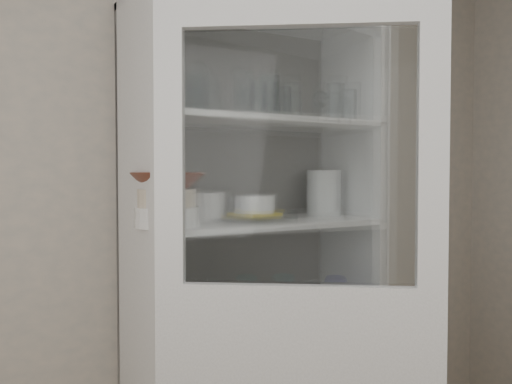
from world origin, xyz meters
TOP-DOWN VIEW (x-y plane):
  - wall_back at (0.00, 1.50)m, footprint 3.60×0.02m
  - pantry_cabinet at (0.20, 1.34)m, footprint 1.00×0.45m
  - cupboard_door at (0.07, 0.79)m, footprint 0.76×0.56m
  - tumbler_0 at (-0.12, 1.12)m, footprint 0.09×0.09m
  - tumbler_1 at (0.06, 1.13)m, footprint 0.10×0.10m
  - tumbler_2 at (0.12, 1.12)m, footprint 0.08×0.08m
  - tumbler_3 at (0.18, 1.14)m, footprint 0.08×0.08m
  - tumbler_4 at (0.20, 1.17)m, footprint 0.09×0.09m
  - tumbler_5 at (0.50, 1.15)m, footprint 0.09×0.09m
  - tumbler_6 at (0.55, 1.12)m, footprint 0.08×0.08m
  - tumbler_7 at (-0.10, 1.29)m, footprint 0.08×0.08m
  - tumbler_8 at (-0.05, 1.27)m, footprint 0.09×0.09m
  - tumbler_9 at (-0.01, 1.25)m, footprint 0.07×0.07m
  - tumbler_10 at (0.32, 1.25)m, footprint 0.08×0.08m
  - tumbler_11 at (0.35, 1.24)m, footprint 0.09×0.09m
  - goblet_0 at (-0.01, 1.38)m, footprint 0.07×0.07m
  - goblet_1 at (0.22, 1.39)m, footprint 0.07×0.07m
  - goblet_2 at (0.24, 1.39)m, footprint 0.07×0.07m
  - goblet_3 at (0.61, 1.39)m, footprint 0.08×0.08m
  - plate_stack_front at (-0.21, 1.19)m, footprint 0.22×0.22m
  - plate_stack_back at (0.00, 1.38)m, footprint 0.21×0.21m
  - cream_bowl at (-0.21, 1.19)m, footprint 0.26×0.26m
  - terracotta_bowl at (-0.21, 1.19)m, footprint 0.24×0.24m
  - glass_platter at (0.19, 1.27)m, footprint 0.42×0.42m
  - yellow_trivet at (0.19, 1.27)m, footprint 0.18×0.18m
  - white_ramekin at (0.19, 1.27)m, footprint 0.19×0.19m
  - grey_bowl_stack at (0.57, 1.31)m, footprint 0.15×0.15m
  - mug_blue at (0.57, 1.20)m, footprint 0.14×0.14m
  - mug_teal at (0.34, 1.31)m, footprint 0.14×0.14m
  - mug_white at (0.31, 1.18)m, footprint 0.10×0.10m
  - teal_jar at (0.15, 1.31)m, footprint 0.10×0.10m
  - measuring_cups at (-0.01, 1.21)m, footprint 0.11×0.11m
  - white_canister at (-0.21, 1.27)m, footprint 0.15×0.15m

SIDE VIEW (x-z plane):
  - cupboard_door at x=0.07m, z-range -0.13..1.87m
  - measuring_cups at x=-0.01m, z-range 0.86..0.90m
  - mug_white at x=0.31m, z-range 0.86..0.94m
  - mug_blue at x=0.57m, z-range 0.86..0.95m
  - mug_teal at x=0.34m, z-range 0.86..0.96m
  - teal_jar at x=0.15m, z-range 0.86..0.98m
  - white_canister at x=-0.21m, z-range 0.86..1.00m
  - pantry_cabinet at x=0.20m, z-range -0.11..1.99m
  - glass_platter at x=0.19m, z-range 1.26..1.28m
  - yellow_trivet at x=0.19m, z-range 1.28..1.29m
  - plate_stack_front at x=-0.21m, z-range 1.26..1.33m
  - wall_back at x=0.00m, z-range 0.00..2.60m
  - plate_stack_back at x=0.00m, z-range 1.26..1.37m
  - white_ramekin at x=0.19m, z-range 1.29..1.36m
  - grey_bowl_stack at x=0.57m, z-range 1.26..1.46m
  - cream_bowl at x=-0.21m, z-range 1.33..1.39m
  - terracotta_bowl at x=-0.21m, z-range 1.39..1.45m
  - tumbler_6 at x=0.55m, z-range 1.66..1.79m
  - tumbler_2 at x=0.12m, z-range 1.66..1.79m
  - tumbler_7 at x=-0.10m, z-range 1.66..1.80m
  - tumbler_10 at x=0.32m, z-range 1.66..1.80m
  - tumbler_9 at x=-0.01m, z-range 1.66..1.80m
  - tumbler_8 at x=-0.05m, z-range 1.66..1.80m
  - tumbler_3 at x=0.18m, z-range 1.66..1.81m
  - tumbler_5 at x=0.50m, z-range 1.66..1.81m
  - tumbler_1 at x=0.06m, z-range 1.66..1.81m
  - goblet_0 at x=-0.01m, z-range 1.66..1.81m
  - tumbler_0 at x=-0.12m, z-range 1.66..1.81m
  - tumbler_11 at x=0.35m, z-range 1.66..1.81m
  - tumbler_4 at x=0.20m, z-range 1.66..1.82m
  - goblet_1 at x=0.22m, z-range 1.66..1.82m
  - goblet_2 at x=0.24m, z-range 1.66..1.83m
  - goblet_3 at x=0.61m, z-range 1.66..1.84m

